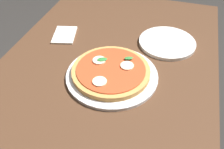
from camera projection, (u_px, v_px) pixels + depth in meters
name	position (u px, v px, depth m)	size (l,w,h in m)	color
dining_table	(101.00, 98.00, 0.96)	(1.37, 0.80, 0.71)	#4C301E
serving_tray	(112.00, 75.00, 0.89)	(0.32, 0.32, 0.01)	silver
pizza	(111.00, 71.00, 0.88)	(0.28, 0.28, 0.03)	tan
plate_white	(167.00, 43.00, 1.04)	(0.23, 0.23, 0.01)	white
napkin	(65.00, 35.00, 1.09)	(0.13, 0.09, 0.01)	white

